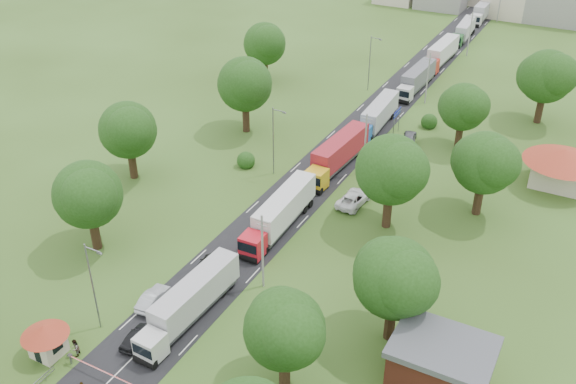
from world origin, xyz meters
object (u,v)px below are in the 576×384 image
Objects in this scene: boom_barrier at (96,369)px; guard_booth at (46,337)px; truck_0 at (190,302)px; info_sign at (397,116)px; car_lane_mid at (153,298)px; car_lane_front at (136,337)px.

guard_booth reaches higher than boom_barrier.
truck_0 is at bearing 49.26° from guard_booth.
info_sign is 0.88× the size of car_lane_mid.
boom_barrier is 10.77m from truck_0.
info_sign is at bearing -103.72° from car_lane_front.
guard_booth is at bearing -179.99° from boom_barrier.
car_lane_front is 5.53m from car_lane_mid.
truck_0 reaches higher than boom_barrier.
guard_booth is 1.07× the size of info_sign.
car_lane_front is at bearing 85.91° from boom_barrier.
car_lane_front is (6.20, 5.00, -1.47)m from guard_booth.
car_lane_mid is at bearing -76.10° from car_lane_front.
boom_barrier is at bearing -96.24° from info_sign.
info_sign is 1.01× the size of car_lane_front.
car_lane_mid is at bearing -99.34° from info_sign.
truck_0 is at bearing -123.95° from car_lane_front.
car_lane_mid is (-4.64, -0.11, -1.36)m from truck_0.
info_sign is (12.40, 60.00, 0.84)m from guard_booth.
boom_barrier is 10.29m from car_lane_mid.
car_lane_front is at bearing 38.89° from guard_booth.
car_lane_front is (0.36, 5.00, -0.20)m from boom_barrier.
car_lane_front is at bearing -96.43° from info_sign.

